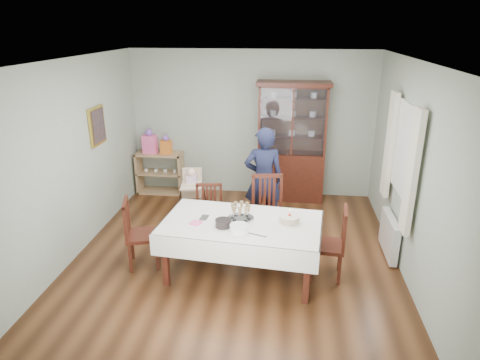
% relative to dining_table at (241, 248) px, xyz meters
% --- Properties ---
extents(floor, '(5.00, 5.00, 0.00)m').
position_rel_dining_table_xyz_m(floor, '(-0.14, 0.45, -0.38)').
color(floor, '#593319').
rests_on(floor, ground).
extents(room_shell, '(5.00, 5.00, 5.00)m').
position_rel_dining_table_xyz_m(room_shell, '(-0.14, 0.98, 1.32)').
color(room_shell, '#9EAA99').
rests_on(room_shell, floor).
extents(dining_table, '(2.11, 1.35, 0.76)m').
position_rel_dining_table_xyz_m(dining_table, '(0.00, 0.00, 0.00)').
color(dining_table, '#4C1A13').
rests_on(dining_table, floor).
extents(china_cabinet, '(1.30, 0.48, 2.18)m').
position_rel_dining_table_xyz_m(china_cabinet, '(0.61, 2.71, 0.74)').
color(china_cabinet, '#4C1A13').
rests_on(china_cabinet, floor).
extents(sideboard, '(0.90, 0.38, 0.80)m').
position_rel_dining_table_xyz_m(sideboard, '(-1.89, 2.73, 0.02)').
color(sideboard, tan).
rests_on(sideboard, floor).
extents(picture_frame, '(0.04, 0.48, 0.58)m').
position_rel_dining_table_xyz_m(picture_frame, '(-2.36, 1.25, 1.27)').
color(picture_frame, gold).
rests_on(picture_frame, room_shell).
extents(window, '(0.04, 1.02, 1.22)m').
position_rel_dining_table_xyz_m(window, '(2.08, 0.75, 1.17)').
color(window, white).
rests_on(window, room_shell).
extents(curtain_left, '(0.07, 0.30, 1.55)m').
position_rel_dining_table_xyz_m(curtain_left, '(2.02, 0.13, 1.07)').
color(curtain_left, silver).
rests_on(curtain_left, room_shell).
extents(curtain_right, '(0.07, 0.30, 1.55)m').
position_rel_dining_table_xyz_m(curtain_right, '(2.02, 1.37, 1.07)').
color(curtain_right, silver).
rests_on(curtain_right, room_shell).
extents(radiator, '(0.10, 0.80, 0.55)m').
position_rel_dining_table_xyz_m(radiator, '(2.02, 0.75, -0.08)').
color(radiator, white).
rests_on(radiator, floor).
extents(chair_far_left, '(0.46, 0.46, 0.90)m').
position_rel_dining_table_xyz_m(chair_far_left, '(-0.57, 0.77, -0.12)').
color(chair_far_left, '#4C1A13').
rests_on(chair_far_left, floor).
extents(chair_far_right, '(0.55, 0.55, 1.06)m').
position_rel_dining_table_xyz_m(chair_far_right, '(0.30, 0.80, -0.07)').
color(chair_far_right, '#4C1A13').
rests_on(chair_far_right, floor).
extents(chair_end_left, '(0.53, 0.53, 0.96)m').
position_rel_dining_table_xyz_m(chair_end_left, '(-1.36, 0.09, -0.10)').
color(chair_end_left, '#4C1A13').
rests_on(chair_end_left, floor).
extents(chair_end_right, '(0.48, 0.48, 0.96)m').
position_rel_dining_table_xyz_m(chair_end_right, '(1.11, 0.08, -0.10)').
color(chair_end_right, '#4C1A13').
rests_on(chair_end_right, floor).
extents(woman, '(0.65, 0.48, 1.66)m').
position_rel_dining_table_xyz_m(woman, '(0.19, 1.40, 0.45)').
color(woman, black).
rests_on(woman, floor).
extents(high_chair, '(0.47, 0.47, 0.95)m').
position_rel_dining_table_xyz_m(high_chair, '(-0.97, 1.45, -0.01)').
color(high_chair, black).
rests_on(high_chair, floor).
extents(champagne_tray, '(0.34, 0.34, 0.21)m').
position_rel_dining_table_xyz_m(champagne_tray, '(-0.02, 0.08, 0.44)').
color(champagne_tray, silver).
rests_on(champagne_tray, dining_table).
extents(birthday_cake, '(0.29, 0.29, 0.20)m').
position_rel_dining_table_xyz_m(birthday_cake, '(0.60, 0.02, 0.43)').
color(birthday_cake, white).
rests_on(birthday_cake, dining_table).
extents(plate_stack_dark, '(0.21, 0.21, 0.09)m').
position_rel_dining_table_xyz_m(plate_stack_dark, '(-0.21, -0.16, 0.42)').
color(plate_stack_dark, black).
rests_on(plate_stack_dark, dining_table).
extents(plate_stack_white, '(0.29, 0.29, 0.10)m').
position_rel_dining_table_xyz_m(plate_stack_white, '(0.00, -0.29, 0.42)').
color(plate_stack_white, white).
rests_on(plate_stack_white, dining_table).
extents(napkin_stack, '(0.16, 0.16, 0.02)m').
position_rel_dining_table_xyz_m(napkin_stack, '(-0.56, -0.12, 0.38)').
color(napkin_stack, pink).
rests_on(napkin_stack, dining_table).
extents(cutlery, '(0.13, 0.18, 0.01)m').
position_rel_dining_table_xyz_m(cutlery, '(-0.53, 0.06, 0.38)').
color(cutlery, silver).
rests_on(cutlery, dining_table).
extents(cake_knife, '(0.25, 0.10, 0.01)m').
position_rel_dining_table_xyz_m(cake_knife, '(0.22, -0.34, 0.38)').
color(cake_knife, silver).
rests_on(cake_knife, dining_table).
extents(gift_bag_pink, '(0.27, 0.19, 0.47)m').
position_rel_dining_table_xyz_m(gift_bag_pink, '(-2.05, 2.71, 0.62)').
color(gift_bag_pink, pink).
rests_on(gift_bag_pink, sideboard).
extents(gift_bag_orange, '(0.21, 0.16, 0.36)m').
position_rel_dining_table_xyz_m(gift_bag_orange, '(-1.73, 2.71, 0.58)').
color(gift_bag_orange, orange).
rests_on(gift_bag_orange, sideboard).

